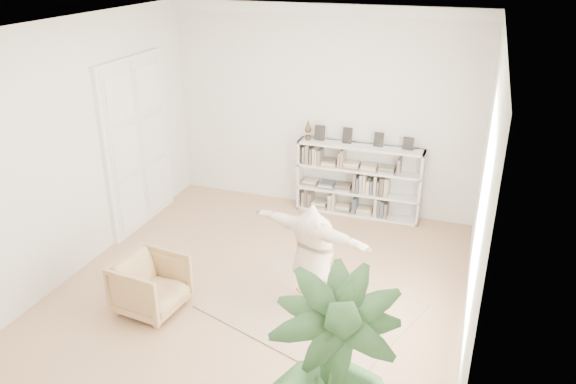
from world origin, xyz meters
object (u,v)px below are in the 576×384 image
(rocker_board, at_px, (312,302))
(houseplant, at_px, (331,381))
(person, at_px, (313,252))
(bookshelf, at_px, (358,181))
(armchair, at_px, (151,285))

(rocker_board, xyz_separation_m, houseplant, (0.87, -2.36, 0.93))
(person, bearing_deg, houseplant, 129.30)
(bookshelf, relative_size, houseplant, 1.10)
(bookshelf, distance_m, rocker_board, 3.07)
(bookshelf, distance_m, armchair, 4.23)
(houseplant, bearing_deg, person, 110.37)
(houseplant, bearing_deg, bookshelf, 99.90)
(bookshelf, xyz_separation_m, person, (0.06, -3.01, 0.20))
(houseplant, bearing_deg, rocker_board, 110.37)
(armchair, xyz_separation_m, rocker_board, (1.98, 0.75, -0.31))
(rocker_board, bearing_deg, armchair, -140.48)
(rocker_board, height_order, houseplant, houseplant)
(rocker_board, bearing_deg, person, -134.50)
(armchair, height_order, rocker_board, armchair)
(armchair, xyz_separation_m, houseplant, (2.86, -1.61, 0.62))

